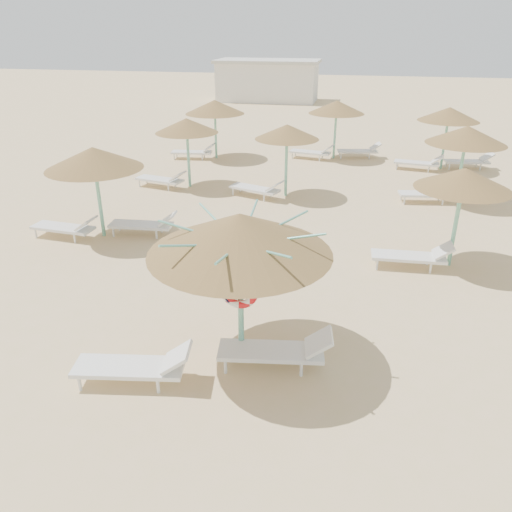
# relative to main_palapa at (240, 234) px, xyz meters

# --- Properties ---
(ground) EXTENTS (120.00, 120.00, 0.00)m
(ground) POSITION_rel_main_palapa_xyz_m (-0.12, 0.17, -2.55)
(ground) COLOR #D7B183
(ground) RESTS_ON ground
(main_palapa) EXTENTS (3.27, 3.27, 2.93)m
(main_palapa) POSITION_rel_main_palapa_xyz_m (0.00, 0.00, 0.00)
(main_palapa) COLOR #6BBBA2
(main_palapa) RESTS_ON ground
(lounger_main_a) EXTENTS (2.17, 0.96, 0.76)m
(lounger_main_a) POSITION_rel_main_palapa_xyz_m (-1.63, -1.16, -2.19)
(lounger_main_a) COLOR white
(lounger_main_a) RESTS_ON ground
(lounger_main_b) EXTENTS (2.17, 0.93, 0.76)m
(lounger_main_b) POSITION_rel_main_palapa_xyz_m (0.75, -0.18, -2.19)
(lounger_main_b) COLOR white
(lounger_main_b) RESTS_ON ground
(palapa_field) EXTENTS (19.02, 14.13, 2.71)m
(palapa_field) POSITION_rel_main_palapa_xyz_m (0.93, 10.48, -0.25)
(palapa_field) COLOR #6BBBA2
(palapa_field) RESTS_ON ground
(service_hut) EXTENTS (8.40, 4.40, 3.25)m
(service_hut) POSITION_rel_main_palapa_xyz_m (-6.12, 35.17, -0.91)
(service_hut) COLOR silver
(service_hut) RESTS_ON ground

